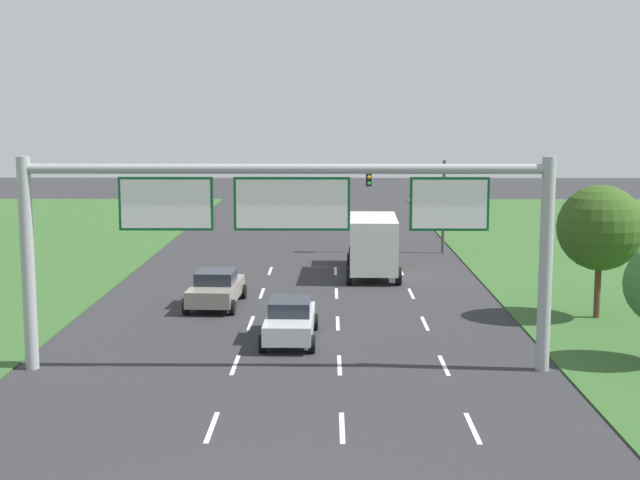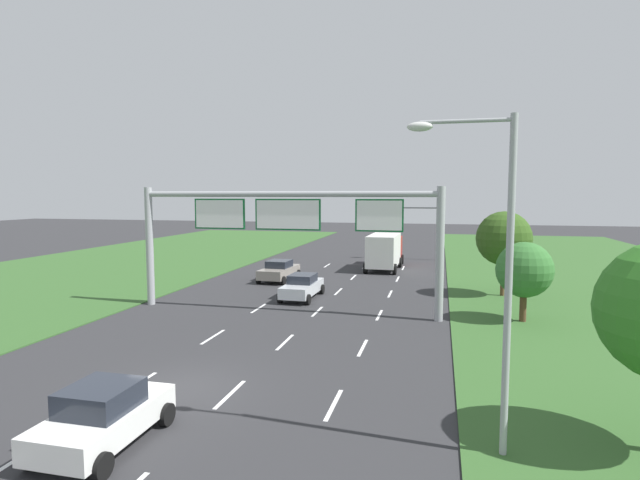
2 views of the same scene
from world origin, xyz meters
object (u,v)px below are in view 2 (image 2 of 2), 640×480
(box_truck, at_px, (385,250))
(car_lead_silver, at_px, (302,286))
(sign_gantry, at_px, (286,224))
(roadside_tree_far, at_px, (504,238))
(street_lamp, at_px, (493,256))
(car_mid_lane, at_px, (279,270))
(roadside_tree_mid, at_px, (524,270))
(traffic_light_mast, at_px, (419,222))
(car_near_red, at_px, (103,416))

(box_truck, bearing_deg, car_lead_silver, -103.42)
(sign_gantry, xyz_separation_m, roadside_tree_far, (12.29, 7.40, -1.18))
(sign_gantry, height_order, street_lamp, street_lamp)
(car_mid_lane, distance_m, sign_gantry, 11.18)
(car_lead_silver, relative_size, roadside_tree_far, 0.82)
(car_lead_silver, xyz_separation_m, roadside_tree_mid, (12.67, -3.08, 1.96))
(sign_gantry, xyz_separation_m, traffic_light_mast, (6.25, 24.77, -1.08))
(car_near_red, bearing_deg, sign_gantry, 89.38)
(car_lead_silver, xyz_separation_m, street_lamp, (9.70, -17.28, 4.30))
(car_near_red, distance_m, roadside_tree_far, 26.15)
(roadside_tree_mid, bearing_deg, sign_gantry, -176.81)
(street_lamp, distance_m, roadside_tree_far, 21.12)
(car_mid_lane, height_order, traffic_light_mast, traffic_light_mast)
(box_truck, height_order, traffic_light_mast, traffic_light_mast)
(car_lead_silver, xyz_separation_m, sign_gantry, (0.13, -3.78, 4.18))
(street_lamp, bearing_deg, car_lead_silver, 119.31)
(car_lead_silver, distance_m, roadside_tree_mid, 13.18)
(box_truck, xyz_separation_m, street_lamp, (5.96, -31.21, 3.39))
(roadside_tree_mid, bearing_deg, car_mid_lane, 150.83)
(car_near_red, bearing_deg, car_mid_lane, 97.84)
(traffic_light_mast, distance_m, roadside_tree_mid, 24.90)
(roadside_tree_mid, relative_size, roadside_tree_far, 0.76)
(car_mid_lane, bearing_deg, traffic_light_mast, 59.42)
(traffic_light_mast, height_order, roadside_tree_far, traffic_light_mast)
(car_lead_silver, distance_m, box_truck, 14.45)
(traffic_light_mast, distance_m, street_lamp, 38.43)
(car_near_red, relative_size, traffic_light_mast, 0.70)
(car_lead_silver, height_order, traffic_light_mast, traffic_light_mast)
(car_mid_lane, bearing_deg, car_lead_silver, -56.82)
(car_mid_lane, height_order, roadside_tree_mid, roadside_tree_mid)
(car_lead_silver, height_order, roadside_tree_far, roadside_tree_far)
(street_lamp, bearing_deg, car_mid_lane, 119.61)
(car_mid_lane, xyz_separation_m, roadside_tree_far, (15.92, -2.32, 2.99))
(box_truck, bearing_deg, car_mid_lane, -130.59)
(sign_gantry, distance_m, roadside_tree_mid, 12.75)
(box_truck, relative_size, roadside_tree_mid, 1.85)
(roadside_tree_mid, bearing_deg, traffic_light_mast, 104.64)
(car_near_red, bearing_deg, box_truck, 83.50)
(sign_gantry, relative_size, traffic_light_mast, 3.08)
(car_mid_lane, distance_m, roadside_tree_far, 16.36)
(car_near_red, relative_size, car_mid_lane, 0.86)
(roadside_tree_mid, height_order, roadside_tree_far, roadside_tree_far)
(box_truck, relative_size, street_lamp, 0.91)
(car_near_red, height_order, roadside_tree_mid, roadside_tree_mid)
(car_near_red, height_order, car_mid_lane, car_near_red)
(car_near_red, bearing_deg, roadside_tree_mid, 51.73)
(car_near_red, relative_size, box_truck, 0.51)
(roadside_tree_mid, bearing_deg, street_lamp, -101.80)
(sign_gantry, relative_size, street_lamp, 2.03)
(box_truck, distance_m, traffic_light_mast, 7.84)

